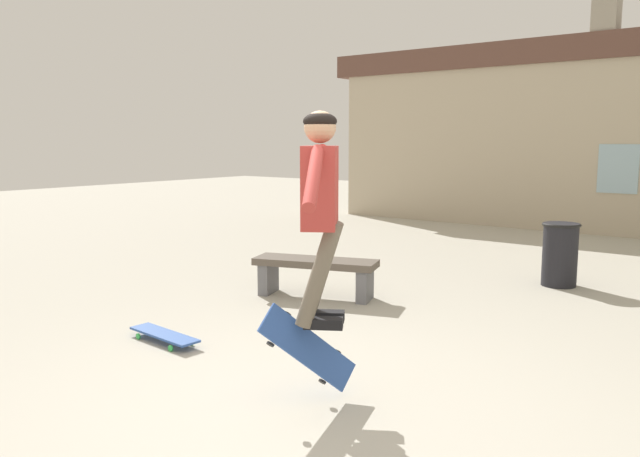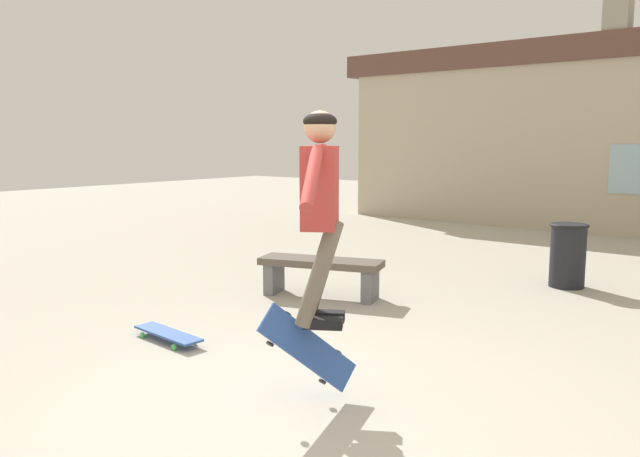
{
  "view_description": "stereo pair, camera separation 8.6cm",
  "coord_description": "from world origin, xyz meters",
  "px_view_note": "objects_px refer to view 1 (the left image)",
  "views": [
    {
      "loc": [
        2.42,
        -3.07,
        1.78
      ],
      "look_at": [
        -0.05,
        0.17,
        1.2
      ],
      "focal_mm": 35.0,
      "sensor_mm": 36.0,
      "label": 1
    },
    {
      "loc": [
        2.49,
        -3.02,
        1.78
      ],
      "look_at": [
        -0.05,
        0.17,
        1.2
      ],
      "focal_mm": 35.0,
      "sensor_mm": 36.0,
      "label": 2
    }
  ],
  "objects_px": {
    "trash_bin": "(560,253)",
    "skateboard_resting": "(164,335)",
    "park_bench": "(315,270)",
    "skateboard_flipping": "(308,349)",
    "skater": "(320,199)"
  },
  "relations": [
    {
      "from": "park_bench",
      "to": "skater",
      "type": "distance_m",
      "value": 3.1
    },
    {
      "from": "skateboard_flipping",
      "to": "skateboard_resting",
      "type": "bearing_deg",
      "value": 111.38
    },
    {
      "from": "skater",
      "to": "skateboard_flipping",
      "type": "xyz_separation_m",
      "value": [
        -0.04,
        -0.09,
        -1.01
      ]
    },
    {
      "from": "skater",
      "to": "skateboard_flipping",
      "type": "relative_size",
      "value": 2.11
    },
    {
      "from": "park_bench",
      "to": "skateboard_resting",
      "type": "relative_size",
      "value": 1.82
    },
    {
      "from": "park_bench",
      "to": "skater",
      "type": "height_order",
      "value": "skater"
    },
    {
      "from": "skateboard_flipping",
      "to": "skater",
      "type": "bearing_deg",
      "value": 6.72
    },
    {
      "from": "park_bench",
      "to": "skateboard_flipping",
      "type": "bearing_deg",
      "value": -71.78
    },
    {
      "from": "park_bench",
      "to": "skateboard_resting",
      "type": "distance_m",
      "value": 2.12
    },
    {
      "from": "park_bench",
      "to": "trash_bin",
      "type": "relative_size",
      "value": 1.88
    },
    {
      "from": "park_bench",
      "to": "trash_bin",
      "type": "bearing_deg",
      "value": 29.26
    },
    {
      "from": "trash_bin",
      "to": "skateboard_resting",
      "type": "xyz_separation_m",
      "value": [
        -2.12,
        -4.37,
        -0.34
      ]
    },
    {
      "from": "park_bench",
      "to": "trash_bin",
      "type": "xyz_separation_m",
      "value": [
        2.05,
        2.26,
        0.1
      ]
    },
    {
      "from": "park_bench",
      "to": "skater",
      "type": "bearing_deg",
      "value": -70.21
    },
    {
      "from": "skateboard_flipping",
      "to": "skateboard_resting",
      "type": "relative_size",
      "value": 0.84
    }
  ]
}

